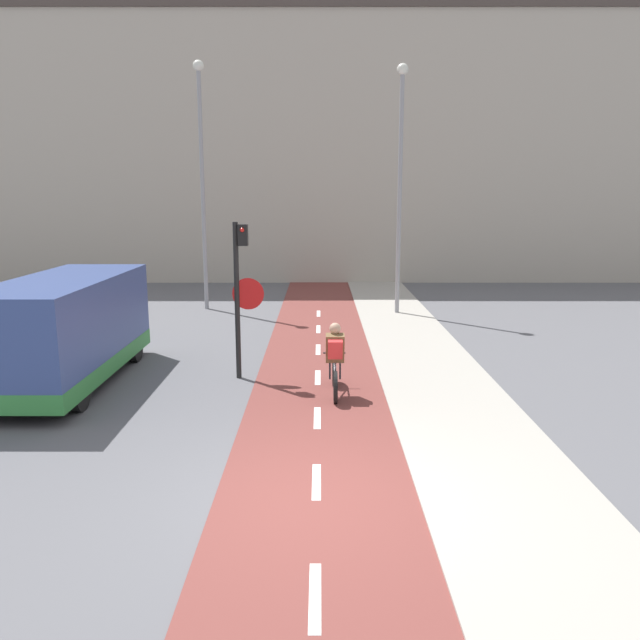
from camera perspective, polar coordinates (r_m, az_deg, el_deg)
name	(u,v)px	position (r m, az deg, el deg)	size (l,w,h in m)	color
ground_plane	(318,500)	(8.35, -0.15, -16.16)	(120.00, 120.00, 0.00)	#5B5B60
bike_lane	(318,499)	(8.35, -0.15, -16.08)	(2.64, 60.00, 0.02)	brown
sidewalk_strip	(514,499)	(8.69, 17.33, -15.34)	(2.40, 60.00, 0.05)	#A8A399
building_row_background	(321,149)	(30.78, 0.12, 15.39)	(60.00, 5.20, 12.18)	#B2A899
traffic_light_pole	(243,283)	(13.20, -7.07, 3.35)	(0.67, 0.25, 3.33)	black
street_lamp_far	(204,165)	(21.86, -10.55, 13.79)	(0.36, 0.36, 8.21)	gray
street_lamp_sidewalk	(403,168)	(20.68, 7.56, 13.61)	(0.36, 0.36, 7.92)	gray
cyclist_near	(337,361)	(12.18, 1.58, -3.73)	(0.46, 1.72, 1.45)	black
van	(69,332)	(13.91, -21.93, -1.00)	(1.92, 5.39, 2.22)	#334784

